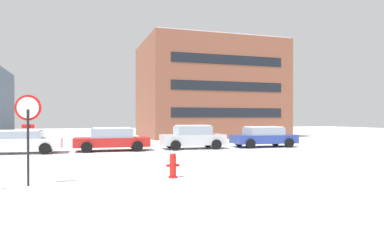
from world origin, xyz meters
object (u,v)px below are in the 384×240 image
(stop_sign, at_px, (28,122))
(parked_car_blue, at_px, (264,136))
(fire_hydrant, at_px, (173,165))
(parked_car_white, at_px, (19,141))
(parked_car_silver, at_px, (193,137))
(parked_car_red, at_px, (112,139))

(stop_sign, height_order, parked_car_blue, stop_sign)
(fire_hydrant, bearing_deg, parked_car_white, 120.07)
(stop_sign, distance_m, fire_hydrant, 4.66)
(parked_car_white, relative_size, parked_car_silver, 1.12)
(parked_car_red, bearing_deg, fire_hydrant, -84.66)
(parked_car_silver, bearing_deg, parked_car_white, 179.92)
(stop_sign, relative_size, parked_car_red, 0.59)
(parked_car_red, relative_size, parked_car_blue, 1.02)
(parked_car_white, height_order, parked_car_blue, parked_car_blue)
(parked_car_red, height_order, parked_car_silver, parked_car_silver)
(stop_sign, relative_size, parked_car_white, 0.58)
(stop_sign, xyz_separation_m, parked_car_blue, (13.75, 10.68, -1.16))
(stop_sign, bearing_deg, fire_hydrant, 1.60)
(fire_hydrant, distance_m, parked_car_silver, 11.43)
(stop_sign, bearing_deg, parked_car_silver, 51.41)
(parked_car_silver, relative_size, parked_car_blue, 0.93)
(parked_car_blue, bearing_deg, parked_car_silver, 179.14)
(parked_car_white, height_order, parked_car_red, parked_car_red)
(stop_sign, height_order, parked_car_white, stop_sign)
(parked_car_white, distance_m, parked_car_blue, 15.49)
(parked_car_red, xyz_separation_m, parked_car_blue, (10.32, -0.21, 0.00))
(stop_sign, height_order, fire_hydrant, stop_sign)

